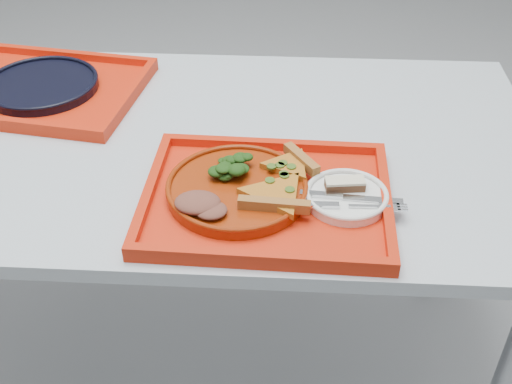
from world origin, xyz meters
The scene contains 14 objects.
ground centered at (0.00, 0.00, 0.00)m, with size 10.00×10.00×0.00m, color gray.
table centered at (0.00, 0.00, 0.68)m, with size 1.60×0.80×0.75m.
tray_main centered at (0.23, -0.21, 0.76)m, with size 0.45×0.35×0.01m, color red.
tray_far centered at (-0.31, 0.17, 0.76)m, with size 0.45×0.35×0.01m, color red.
dinner_plate centered at (0.18, -0.20, 0.77)m, with size 0.26×0.26×0.02m, color maroon.
side_plate centered at (0.38, -0.21, 0.77)m, with size 0.15×0.15×0.01m, color white.
navy_plate centered at (-0.31, 0.17, 0.77)m, with size 0.26×0.26×0.02m, color black.
pizza_slice_a centered at (0.25, -0.23, 0.79)m, with size 0.14×0.12×0.02m, color gold, non-canonical shape.
pizza_slice_b centered at (0.27, -0.14, 0.79)m, with size 0.11×0.10×0.02m, color gold, non-canonical shape.
salad_heap centered at (0.16, -0.15, 0.80)m, with size 0.08×0.07×0.04m, color black.
meat_portion centered at (0.11, -0.27, 0.79)m, with size 0.08×0.07×0.02m, color brown.
dessert_bar centered at (0.37, -0.19, 0.79)m, with size 0.07×0.04×0.02m.
knife centered at (0.38, -0.22, 0.78)m, with size 0.18×0.02×0.01m, color silver.
fork centered at (0.37, -0.24, 0.78)m, with size 0.18×0.02×0.01m, color silver.
Camera 1 is at (0.26, -1.13, 1.49)m, focal length 45.00 mm.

